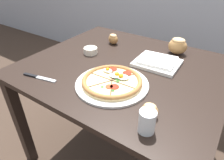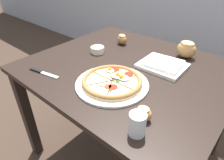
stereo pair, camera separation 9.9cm
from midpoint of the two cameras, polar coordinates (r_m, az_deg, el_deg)
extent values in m
plane|color=#3D2D23|center=(1.70, 5.22, -19.47)|extent=(12.00, 12.00, 0.00)
cube|color=black|center=(1.19, 7.02, 3.23)|extent=(1.14, 0.99, 0.03)
cube|color=black|center=(1.52, -21.27, -9.65)|extent=(0.06, 0.06, 0.74)
cube|color=black|center=(1.96, 1.23, 3.35)|extent=(0.06, 0.06, 0.74)
cube|color=black|center=(1.64, 30.95, -9.00)|extent=(0.06, 0.06, 0.74)
cylinder|color=white|center=(1.01, 2.82, -1.24)|extent=(0.37, 0.37, 0.01)
cylinder|color=#E5C684|center=(1.00, 2.84, -0.67)|extent=(0.30, 0.30, 0.01)
cylinder|color=beige|center=(1.00, 2.85, -0.31)|extent=(0.27, 0.27, 0.00)
torus|color=#A36B38|center=(1.00, 2.86, -0.26)|extent=(0.30, 0.30, 0.02)
cube|color=#472D19|center=(0.94, 2.34, -2.40)|extent=(0.07, 0.12, 0.00)
cube|color=#472D19|center=(0.96, 5.99, -1.60)|extent=(0.13, 0.01, 0.00)
cube|color=#472D19|center=(1.02, 6.30, 0.49)|extent=(0.07, 0.12, 0.00)
cube|color=#472D19|center=(1.05, 3.32, 1.74)|extent=(0.07, 0.12, 0.00)
cube|color=#472D19|center=(1.03, -0.08, 1.08)|extent=(0.13, 0.01, 0.00)
cube|color=#472D19|center=(0.98, -0.75, -0.95)|extent=(0.07, 0.12, 0.00)
cylinder|color=red|center=(0.95, 3.32, -2.10)|extent=(0.04, 0.04, 0.00)
cylinder|color=red|center=(0.95, 1.80, -1.96)|extent=(0.04, 0.04, 0.00)
cylinder|color=red|center=(1.09, 3.72, 2.92)|extent=(0.04, 0.04, 0.00)
cylinder|color=red|center=(1.08, 1.93, 2.88)|extent=(0.04, 0.04, 0.00)
cylinder|color=red|center=(1.05, 7.48, 1.61)|extent=(0.05, 0.05, 0.00)
ellipsoid|color=white|center=(1.07, 1.99, 2.76)|extent=(0.06, 0.05, 0.01)
sphere|color=orange|center=(1.06, 1.96, 3.03)|extent=(0.02, 0.02, 0.02)
ellipsoid|color=white|center=(1.02, 3.75, 1.14)|extent=(0.06, 0.05, 0.01)
sphere|color=#F4AD1E|center=(1.02, 4.45, 1.47)|extent=(0.02, 0.02, 0.02)
ellipsoid|color=white|center=(1.01, 6.12, 0.54)|extent=(0.07, 0.06, 0.01)
sphere|color=#F4AD1E|center=(1.00, 5.57, 0.86)|extent=(0.03, 0.03, 0.03)
cylinder|color=#2D5B1E|center=(0.98, 4.27, -0.66)|extent=(0.01, 0.01, 0.00)
cylinder|color=#477A2D|center=(0.95, -0.24, -1.82)|extent=(0.01, 0.01, 0.00)
cylinder|color=#2D5B1E|center=(1.00, 4.14, 0.05)|extent=(0.02, 0.02, 0.00)
cylinder|color=#2D5B1E|center=(0.99, 4.69, -0.37)|extent=(0.02, 0.02, 0.00)
cylinder|color=#386B23|center=(1.03, 4.25, 1.02)|extent=(0.01, 0.01, 0.00)
cylinder|color=#2D5B1E|center=(0.92, 2.70, -3.10)|extent=(0.01, 0.01, 0.00)
cylinder|color=silver|center=(1.33, -2.03, 8.57)|extent=(0.09, 0.09, 0.04)
cylinder|color=#AD1423|center=(1.33, -2.03, 8.77)|extent=(0.07, 0.07, 0.02)
cylinder|color=silver|center=(1.31, -0.61, 8.06)|extent=(0.01, 0.01, 0.04)
cylinder|color=silver|center=(1.34, -0.15, 8.63)|extent=(0.01, 0.01, 0.04)
cylinder|color=silver|center=(1.36, -0.78, 9.14)|extent=(0.01, 0.01, 0.04)
cylinder|color=silver|center=(1.37, -2.11, 9.31)|extent=(0.01, 0.01, 0.04)
cylinder|color=silver|center=(1.36, -3.39, 9.05)|extent=(0.01, 0.01, 0.04)
cylinder|color=silver|center=(1.33, -3.91, 8.49)|extent=(0.01, 0.01, 0.04)
cylinder|color=silver|center=(1.30, -3.32, 7.96)|extent=(0.01, 0.01, 0.04)
cylinder|color=silver|center=(1.29, -1.94, 7.78)|extent=(0.01, 0.01, 0.04)
cube|color=white|center=(1.21, 16.49, 3.87)|extent=(0.26, 0.22, 0.02)
cube|color=white|center=(1.20, 16.62, 4.62)|extent=(0.22, 0.20, 0.02)
ellipsoid|color=#B27F47|center=(0.82, 12.43, -9.51)|extent=(0.08, 0.06, 0.06)
ellipsoid|color=#EAB775|center=(0.80, 12.64, -8.21)|extent=(0.06, 0.05, 0.02)
ellipsoid|color=#B27F47|center=(1.36, 22.50, 7.94)|extent=(0.12, 0.10, 0.10)
ellipsoid|color=#EAB775|center=(1.35, 22.87, 9.55)|extent=(0.09, 0.07, 0.03)
ellipsoid|color=#A3703D|center=(1.47, 4.84, 11.42)|extent=(0.10, 0.09, 0.07)
ellipsoid|color=tan|center=(1.46, 4.90, 12.46)|extent=(0.07, 0.06, 0.02)
cube|color=silver|center=(1.12, -14.99, 1.26)|extent=(0.12, 0.04, 0.01)
cube|color=black|center=(1.19, -18.67, 2.54)|extent=(0.09, 0.03, 0.01)
cylinder|color=white|center=(0.75, 11.11, -12.44)|extent=(0.06, 0.06, 0.09)
cylinder|color=silver|center=(0.76, 10.96, -13.43)|extent=(0.06, 0.06, 0.05)
camera|label=1|loc=(0.05, -87.14, 1.86)|focal=32.00mm
camera|label=2|loc=(0.05, 92.86, -1.86)|focal=32.00mm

